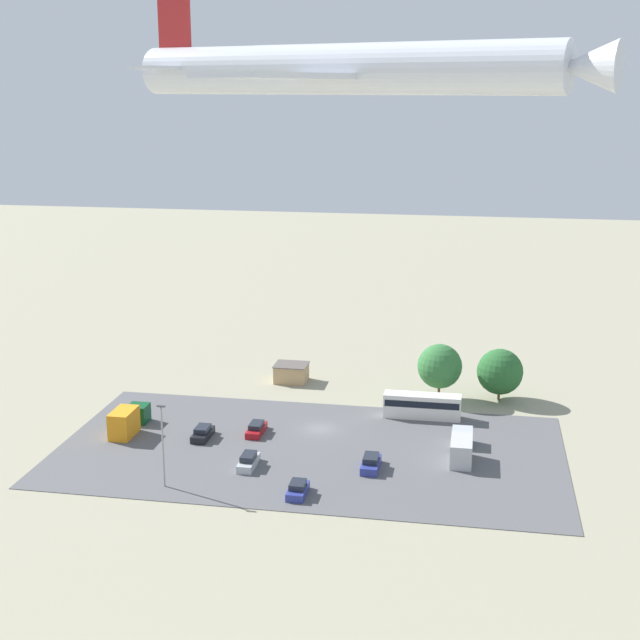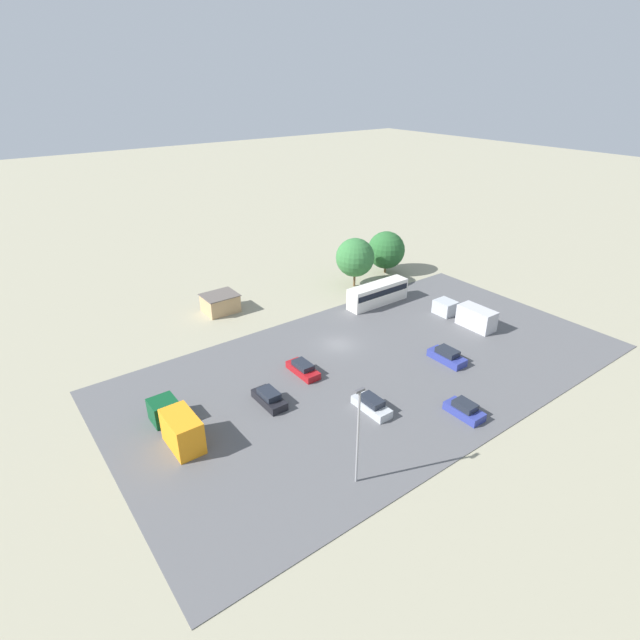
# 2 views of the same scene
# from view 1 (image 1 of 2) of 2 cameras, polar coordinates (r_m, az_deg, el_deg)

# --- Properties ---
(ground_plane) EXTENTS (400.00, 400.00, 0.00)m
(ground_plane) POSITION_cam_1_polar(r_m,az_deg,el_deg) (114.60, -0.02, -7.02)
(ground_plane) COLOR gray
(parking_lot_surface) EXTENTS (60.52, 32.39, 0.08)m
(parking_lot_surface) POSITION_cam_1_polar(r_m,az_deg,el_deg) (108.28, -0.68, -8.34)
(parking_lot_surface) COLOR #565659
(parking_lot_surface) RESTS_ON ground
(shed_building) EXTENTS (4.89, 4.15, 2.67)m
(shed_building) POSITION_cam_1_polar(r_m,az_deg,el_deg) (132.32, -1.85, -3.39)
(shed_building) COLOR tan
(shed_building) RESTS_ON ground
(bus) EXTENTS (10.13, 2.49, 3.20)m
(bus) POSITION_cam_1_polar(r_m,az_deg,el_deg) (118.57, 6.56, -5.43)
(bus) COLOR silver
(bus) RESTS_ON ground
(parked_car_0) EXTENTS (1.74, 4.58, 1.58)m
(parked_car_0) POSITION_cam_1_polar(r_m,az_deg,el_deg) (103.87, -4.60, -9.00)
(parked_car_0) COLOR #ADB2B7
(parked_car_0) RESTS_ON ground
(parked_car_1) EXTENTS (1.88, 4.47, 1.54)m
(parked_car_1) POSITION_cam_1_polar(r_m,az_deg,el_deg) (112.46, -7.52, -7.19)
(parked_car_1) COLOR black
(parked_car_1) RESTS_ON ground
(parked_car_2) EXTENTS (1.95, 4.69, 1.62)m
(parked_car_2) POSITION_cam_1_polar(r_m,az_deg,el_deg) (103.19, 3.27, -9.13)
(parked_car_2) COLOR navy
(parked_car_2) RESTS_ON ground
(parked_car_3) EXTENTS (1.80, 4.64, 1.43)m
(parked_car_3) POSITION_cam_1_polar(r_m,az_deg,el_deg) (113.24, -4.10, -6.97)
(parked_car_3) COLOR maroon
(parked_car_3) RESTS_ON ground
(parked_car_4) EXTENTS (1.89, 4.05, 1.52)m
(parked_car_4) POSITION_cam_1_polar(r_m,az_deg,el_deg) (96.90, -1.43, -10.79)
(parked_car_4) COLOR navy
(parked_car_4) RESTS_ON ground
(parked_truck_0) EXTENTS (2.48, 9.41, 2.84)m
(parked_truck_0) POSITION_cam_1_polar(r_m,az_deg,el_deg) (107.08, 9.05, -8.02)
(parked_truck_0) COLOR #ADB2B7
(parked_truck_0) RESTS_ON ground
(parked_truck_1) EXTENTS (2.56, 8.37, 3.36)m
(parked_truck_1) POSITION_cam_1_polar(r_m,az_deg,el_deg) (115.71, -12.18, -6.29)
(parked_truck_1) COLOR #0C4723
(parked_truck_1) RESTS_ON ground
(tree_near_shed) EXTENTS (6.20, 6.20, 8.02)m
(tree_near_shed) POSITION_cam_1_polar(r_m,az_deg,el_deg) (124.63, 7.67, -2.95)
(tree_near_shed) COLOR brown
(tree_near_shed) RESTS_ON ground
(tree_apron_mid) EXTENTS (6.39, 6.39, 7.31)m
(tree_apron_mid) POSITION_cam_1_polar(r_m,az_deg,el_deg) (126.26, 11.44, -3.26)
(tree_apron_mid) COLOR brown
(tree_apron_mid) RESTS_ON ground
(light_pole_lot_centre) EXTENTS (0.90, 0.28, 9.41)m
(light_pole_lot_centre) POSITION_cam_1_polar(r_m,az_deg,el_deg) (98.49, -10.04, -7.72)
(light_pole_lot_centre) COLOR gray
(light_pole_lot_centre) RESTS_ON ground
(airplane) EXTENTS (33.80, 28.39, 8.17)m
(airplane) POSITION_cam_1_polar(r_m,az_deg,el_deg) (63.01, 2.16, 15.74)
(airplane) COLOR silver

